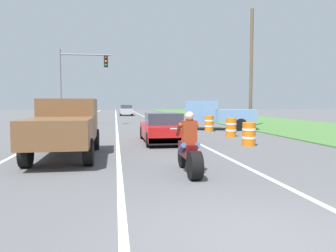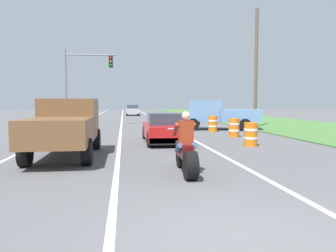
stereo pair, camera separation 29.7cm
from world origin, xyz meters
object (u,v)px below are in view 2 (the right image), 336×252
at_px(pickup_truck_left_lane_brown, 66,124).
at_px(construction_barrel_mid, 234,128).
at_px(sports_car_red, 165,129).
at_px(pickup_truck_right_shoulder_light_blue, 220,113).
at_px(traffic_light_mast_near, 81,76).
at_px(distant_car_far_ahead, 133,110).
at_px(construction_barrel_far, 213,124).
at_px(construction_barrel_nearest, 251,134).
at_px(motorcycle_with_rider, 186,152).

height_order(pickup_truck_left_lane_brown, construction_barrel_mid, pickup_truck_left_lane_brown).
bearing_deg(sports_car_red, pickup_truck_left_lane_brown, -137.13).
bearing_deg(pickup_truck_right_shoulder_light_blue, pickup_truck_left_lane_brown, -129.68).
height_order(pickup_truck_left_lane_brown, traffic_light_mast_near, traffic_light_mast_near).
bearing_deg(distant_car_far_ahead, construction_barrel_mid, -81.14).
bearing_deg(construction_barrel_far, construction_barrel_nearest, -92.23).
xyz_separation_m(pickup_truck_right_shoulder_light_blue, construction_barrel_nearest, (-1.12, -8.32, -0.60)).
distance_m(pickup_truck_left_lane_brown, traffic_light_mast_near, 15.71).
relative_size(motorcycle_with_rider, construction_barrel_mid, 2.21).
distance_m(sports_car_red, construction_barrel_mid, 4.43).
bearing_deg(pickup_truck_left_lane_brown, construction_barrel_mid, 35.00).
relative_size(pickup_truck_right_shoulder_light_blue, construction_barrel_mid, 5.14).
height_order(motorcycle_with_rider, pickup_truck_right_shoulder_light_blue, pickup_truck_right_shoulder_light_blue).
bearing_deg(construction_barrel_nearest, motorcycle_with_rider, -126.68).
relative_size(pickup_truck_right_shoulder_light_blue, construction_barrel_far, 5.14).
relative_size(construction_barrel_mid, distant_car_far_ahead, 0.25).
bearing_deg(construction_barrel_mid, sports_car_red, -154.30).
bearing_deg(sports_car_red, traffic_light_mast_near, 113.70).
height_order(traffic_light_mast_near, construction_barrel_nearest, traffic_light_mast_near).
height_order(pickup_truck_right_shoulder_light_blue, construction_barrel_far, pickup_truck_right_shoulder_light_blue).
xyz_separation_m(traffic_light_mast_near, construction_barrel_far, (8.92, -6.67, -3.45)).
bearing_deg(motorcycle_with_rider, sports_car_red, 87.42).
xyz_separation_m(motorcycle_with_rider, pickup_truck_right_shoulder_light_blue, (4.88, 13.37, 0.51)).
height_order(sports_car_red, construction_barrel_mid, sports_car_red).
height_order(construction_barrel_mid, construction_barrel_far, same).
bearing_deg(sports_car_red, pickup_truck_right_shoulder_light_blue, 55.17).
relative_size(traffic_light_mast_near, distant_car_far_ahead, 1.50).
relative_size(pickup_truck_right_shoulder_light_blue, construction_barrel_nearest, 5.14).
relative_size(pickup_truck_left_lane_brown, traffic_light_mast_near, 0.80).
distance_m(construction_barrel_mid, distant_car_far_ahead, 30.07).
bearing_deg(pickup_truck_right_shoulder_light_blue, construction_barrel_nearest, -97.67).
xyz_separation_m(construction_barrel_nearest, construction_barrel_far, (0.27, 6.90, 0.00)).
bearing_deg(construction_barrel_mid, distant_car_far_ahead, 98.86).
bearing_deg(construction_barrel_mid, motorcycle_with_rider, -116.27).
xyz_separation_m(sports_car_red, pickup_truck_right_shoulder_light_blue, (4.58, 6.58, 0.48)).
distance_m(motorcycle_with_rider, construction_barrel_far, 12.62).
bearing_deg(distant_car_far_ahead, construction_barrel_far, -80.63).
height_order(motorcycle_with_rider, construction_barrel_far, motorcycle_with_rider).
relative_size(construction_barrel_mid, construction_barrel_far, 1.00).
xyz_separation_m(pickup_truck_left_lane_brown, construction_barrel_nearest, (7.29, 1.82, -0.60)).
distance_m(sports_car_red, distant_car_far_ahead, 31.64).
relative_size(pickup_truck_right_shoulder_light_blue, distant_car_far_ahead, 1.29).
bearing_deg(sports_car_red, motorcycle_with_rider, -92.58).
xyz_separation_m(motorcycle_with_rider, sports_car_red, (0.31, 6.79, 0.04)).
distance_m(sports_car_red, construction_barrel_nearest, 3.87).
relative_size(motorcycle_with_rider, construction_barrel_far, 2.21).
bearing_deg(construction_barrel_far, sports_car_red, -125.79).
relative_size(construction_barrel_nearest, construction_barrel_far, 1.00).
xyz_separation_m(construction_barrel_mid, distant_car_far_ahead, (-4.63, 29.71, 0.27)).
distance_m(construction_barrel_nearest, construction_barrel_far, 6.91).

